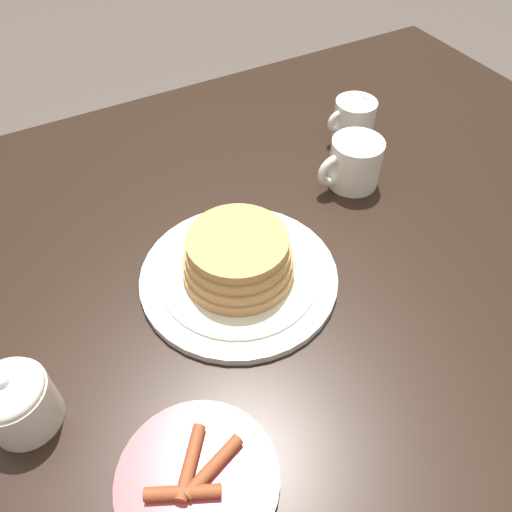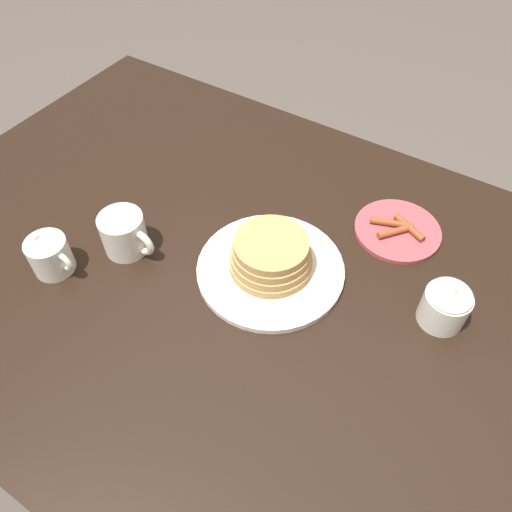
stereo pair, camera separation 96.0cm
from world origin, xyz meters
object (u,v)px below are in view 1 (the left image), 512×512
at_px(pancake_plate, 238,265).
at_px(sugar_bowl, 16,400).
at_px(coffee_mug, 354,163).
at_px(creamer_pitcher, 354,118).
at_px(side_plate_bacon, 197,478).

relative_size(pancake_plate, sugar_bowl, 3.00).
relative_size(coffee_mug, creamer_pitcher, 1.06).
bearing_deg(coffee_mug, side_plate_bacon, 36.84).
relative_size(pancake_plate, creamer_pitcher, 2.54).
xyz_separation_m(pancake_plate, coffee_mug, (-0.27, -0.10, 0.01)).
height_order(pancake_plate, creamer_pitcher, pancake_plate).
bearing_deg(side_plate_bacon, pancake_plate, -126.40).
height_order(pancake_plate, sugar_bowl, sugar_bowl).
xyz_separation_m(pancake_plate, side_plate_bacon, (0.17, 0.23, -0.02)).
bearing_deg(coffee_mug, creamer_pitcher, -127.08).
height_order(coffee_mug, creamer_pitcher, same).
distance_m(pancake_plate, coffee_mug, 0.29).
distance_m(pancake_plate, side_plate_bacon, 0.28).
distance_m(pancake_plate, sugar_bowl, 0.32).
xyz_separation_m(creamer_pitcher, sugar_bowl, (0.67, 0.28, 0.01)).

